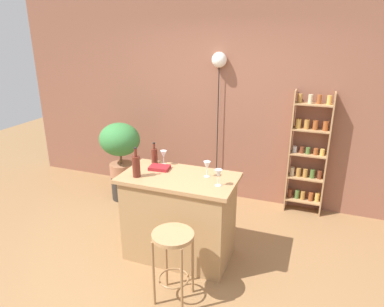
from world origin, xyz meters
The scene contains 14 objects.
ground centered at (0.00, 0.00, 0.00)m, with size 12.00×12.00×0.00m, color olive.
back_wall centered at (0.00, 1.95, 1.40)m, with size 6.40×0.10×2.80m, color #8C5642.
kitchen_counter centered at (0.00, 0.30, 0.47)m, with size 1.18×0.65×0.94m.
bar_stool centered at (0.20, -0.33, 0.52)m, with size 0.37×0.37×0.69m.
spice_shelf centered at (1.19, 1.79, 0.82)m, with size 0.48×0.18×1.64m.
plant_stool centered at (-1.29, 1.28, 0.18)m, with size 0.32×0.32×0.36m, color #2D2823.
potted_plant centered at (-1.29, 1.28, 0.84)m, with size 0.57×0.52×0.77m.
bottle_wine_red centered at (-0.39, 0.55, 1.03)m, with size 0.07×0.07×0.24m.
bottle_sauce_amber centered at (-0.39, 0.14, 1.05)m, with size 0.08×0.08×0.31m.
wine_glass_left centered at (-0.27, 0.53, 1.05)m, with size 0.07×0.07×0.16m.
wine_glass_center centered at (0.27, 0.39, 1.05)m, with size 0.07×0.07×0.16m.
wine_glass_right centered at (0.44, 0.23, 1.05)m, with size 0.07×0.07×0.16m.
cookbook centered at (-0.26, 0.40, 0.95)m, with size 0.21×0.15×0.04m, color maroon.
pendant_globe_light centered at (-0.05, 1.84, 1.93)m, with size 0.20×0.20×2.06m.
Camera 1 is at (1.27, -2.71, 2.35)m, focal length 32.76 mm.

